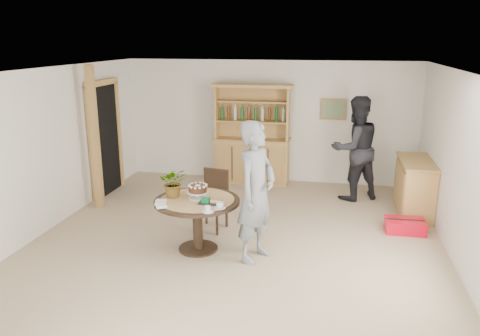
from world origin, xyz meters
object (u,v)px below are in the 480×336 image
hutch (252,150)px  red_suitcase (405,226)px  dining_table (197,210)px  adult_person (355,148)px  dining_chair (213,196)px  teen_boy (256,192)px  sideboard (415,187)px

hutch → red_suitcase: hutch is taller
dining_table → adult_person: adult_person is taller
adult_person → red_suitcase: 1.87m
dining_chair → hutch: bearing=97.1°
teen_boy → adult_person: size_ratio=0.99×
teen_boy → dining_chair: bearing=63.6°
hutch → adult_person: hutch is taller
sideboard → teen_boy: size_ratio=0.66×
dining_chair → red_suitcase: size_ratio=1.55×
dining_table → dining_chair: 0.83m
adult_person → red_suitcase: adult_person is taller
sideboard → dining_table: size_ratio=1.05×
hutch → dining_table: bearing=-93.1°
teen_boy → red_suitcase: bearing=-35.9°
hutch → dining_table: hutch is taller
sideboard → dining_chair: size_ratio=1.33×
sideboard → red_suitcase: sideboard is taller
sideboard → dining_chair: dining_chair is taller
hutch → sideboard: (3.04, -1.24, -0.22)m
dining_table → sideboard: bearing=33.5°
hutch → teen_boy: hutch is taller
dining_table → adult_person: size_ratio=0.62×
red_suitcase → teen_boy: bearing=-149.2°
dining_table → dining_chair: (0.01, 0.83, -0.07)m
hutch → dining_chair: (-0.17, -2.54, -0.15)m
dining_table → adult_person: bearing=50.8°
sideboard → adult_person: bearing=149.5°
adult_person → red_suitcase: (0.76, -1.47, -0.86)m
dining_table → adult_person: 3.53m
dining_chair → sideboard: bearing=33.0°
teen_boy → adult_person: bearing=-4.2°
hutch → red_suitcase: (2.80, -2.12, -0.59)m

